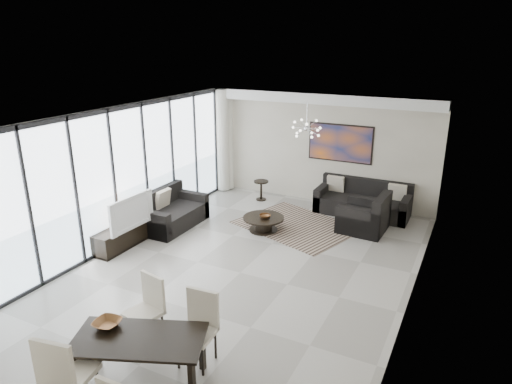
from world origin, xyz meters
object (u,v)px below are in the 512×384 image
Objects in this scene: television at (127,212)px; coffee_table at (264,223)px; sofa_main at (363,203)px; dining_table at (139,344)px; tv_console at (124,236)px.

coffee_table is at bearing -43.61° from television.
sofa_main is at bearing -41.01° from television.
coffee_table is 0.52× the size of dining_table.
dining_table is (0.73, -5.10, 0.40)m from coffee_table.
tv_console is 0.81× the size of dining_table.
coffee_table is at bearing -130.31° from sofa_main.
television is at bearing -1.99° from tv_console.
television is at bearing 133.34° from dining_table.
coffee_table is 3.08m from tv_console.
sofa_main is 1.26× the size of dining_table.
dining_table is at bearing -134.53° from television.
coffee_table is at bearing 42.10° from tv_console.
sofa_main is at bearing 81.86° from dining_table.
tv_console is at bearing -134.34° from sofa_main.
sofa_main is (1.76, 2.08, 0.09)m from coffee_table.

